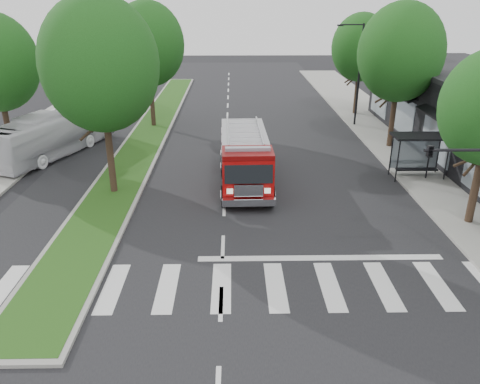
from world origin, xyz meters
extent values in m
plane|color=black|center=(0.00, 0.00, 0.00)|extent=(140.00, 140.00, 0.00)
cube|color=gray|center=(12.50, 10.00, 0.07)|extent=(5.00, 80.00, 0.15)
cube|color=gray|center=(-6.00, 18.00, 0.07)|extent=(3.00, 50.00, 0.14)
cube|color=#244C15|center=(-6.00, 18.00, 0.14)|extent=(2.60, 49.50, 0.02)
cylinder|color=black|center=(9.80, 7.40, 1.25)|extent=(0.08, 0.08, 2.50)
cylinder|color=black|center=(12.60, 7.40, 1.25)|extent=(0.08, 0.08, 2.50)
cylinder|color=black|center=(9.80, 8.60, 1.25)|extent=(0.08, 0.08, 2.50)
cylinder|color=black|center=(12.60, 8.60, 1.25)|extent=(0.08, 0.08, 2.50)
cube|color=black|center=(11.20, 8.00, 2.55)|extent=(3.20, 1.60, 0.12)
cube|color=#8C99A5|center=(11.20, 8.70, 1.30)|extent=(2.80, 0.04, 1.80)
cube|color=black|center=(11.20, 8.00, 0.55)|extent=(2.40, 0.40, 0.08)
cylinder|color=black|center=(11.50, 2.00, 1.87)|extent=(0.36, 0.36, 3.74)
cylinder|color=black|center=(11.50, 14.00, 2.20)|extent=(0.36, 0.36, 4.40)
ellipsoid|color=#163B10|center=(11.50, 14.00, 6.50)|extent=(5.60, 5.60, 6.44)
cylinder|color=black|center=(11.50, 24.00, 1.98)|extent=(0.36, 0.36, 3.96)
ellipsoid|color=#163B10|center=(11.50, 24.00, 5.85)|extent=(5.00, 5.00, 5.75)
cylinder|color=black|center=(-6.00, 6.00, 2.31)|extent=(0.36, 0.36, 4.62)
ellipsoid|color=#163B10|center=(-6.00, 6.00, 6.83)|extent=(5.80, 5.80, 6.67)
cylinder|color=black|center=(-6.00, 20.00, 2.20)|extent=(0.36, 0.36, 4.40)
ellipsoid|color=#163B10|center=(-6.00, 20.00, 6.50)|extent=(5.60, 5.60, 6.44)
cylinder|color=black|center=(-14.00, 12.00, 2.09)|extent=(0.36, 0.36, 4.18)
imported|color=black|center=(6.70, -3.50, 5.00)|extent=(0.18, 0.22, 1.10)
cylinder|color=black|center=(10.50, 20.00, 4.00)|extent=(0.16, 0.16, 8.00)
cylinder|color=black|center=(9.60, 20.00, 7.90)|extent=(1.80, 0.10, 0.10)
cube|color=black|center=(8.70, 20.00, 7.85)|extent=(0.45, 0.20, 0.12)
cube|color=#640505|center=(1.12, 7.66, 0.51)|extent=(2.72, 8.58, 0.25)
cube|color=#9A0808|center=(1.10, 8.47, 1.57)|extent=(2.68, 6.55, 2.03)
cube|color=#9A0808|center=(1.19, 4.51, 1.57)|extent=(2.58, 1.88, 2.13)
cube|color=#B2B2B7|center=(1.10, 8.47, 2.64)|extent=(2.68, 6.55, 0.12)
cylinder|color=#B2B2B7|center=(0.19, 8.45, 2.84)|extent=(0.23, 6.09, 0.10)
cylinder|color=#B2B2B7|center=(2.02, 8.49, 2.84)|extent=(0.23, 6.09, 0.10)
cube|color=silver|center=(1.21, 3.34, 0.61)|extent=(2.65, 0.41, 0.36)
cube|color=#8C99A5|center=(1.19, 4.51, 2.94)|extent=(2.24, 0.40, 0.18)
cylinder|color=black|center=(0.03, 4.18, 0.56)|extent=(0.38, 1.12, 1.12)
cylinder|color=black|center=(2.36, 4.23, 0.56)|extent=(0.38, 1.12, 1.12)
cylinder|color=black|center=(-0.06, 8.44, 0.56)|extent=(0.38, 1.12, 1.12)
cylinder|color=black|center=(2.27, 8.49, 0.56)|extent=(0.38, 1.12, 1.12)
cylinder|color=black|center=(-0.12, 10.88, 0.56)|extent=(0.38, 1.12, 1.12)
cylinder|color=black|center=(2.22, 10.93, 0.56)|extent=(0.38, 1.12, 1.12)
imported|color=silver|center=(-11.41, 12.94, 1.46)|extent=(5.94, 10.69, 2.92)
camera|label=1|loc=(0.44, -17.52, 9.90)|focal=35.00mm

